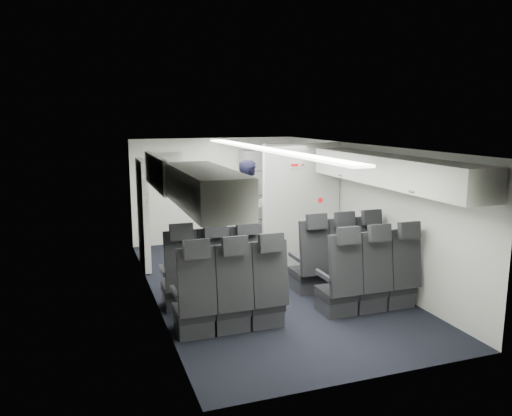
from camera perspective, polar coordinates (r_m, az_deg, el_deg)
cabin_shell at (r=7.57m, az=1.01°, el=-0.71°), size 3.41×6.01×2.16m
seat_row_front at (r=7.27m, az=2.47°, el=-7.07°), size 3.33×0.56×1.24m
seat_row_mid at (r=6.49m, az=5.47°, el=-9.31°), size 3.33×0.56×1.24m
overhead_bin_left_rear at (r=5.15m, az=-5.81°, el=2.22°), size 0.53×1.80×0.40m
overhead_bin_left_front_open at (r=6.86m, az=-9.61°, el=3.16°), size 0.64×1.70×0.72m
overhead_bin_right_rear at (r=6.41m, az=19.33°, el=3.31°), size 0.53×1.80×0.40m
overhead_bin_right_front at (r=7.84m, az=11.34°, el=4.91°), size 0.53×1.70×0.40m
bulkhead_partition at (r=8.68m, az=5.23°, el=0.37°), size 1.40×0.15×2.13m
galley_unit at (r=10.44m, az=0.68°, el=1.43°), size 0.85×0.52×1.90m
boarding_door at (r=8.72m, az=-12.78°, el=-0.61°), size 0.12×1.27×1.86m
flight_attendant at (r=9.20m, az=-0.77°, el=-0.06°), size 0.46×0.68×1.82m
carry_on_bag at (r=7.14m, az=-9.51°, el=3.91°), size 0.42×0.34×0.22m
papers at (r=9.20m, az=0.45°, el=0.54°), size 0.17×0.11×0.13m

